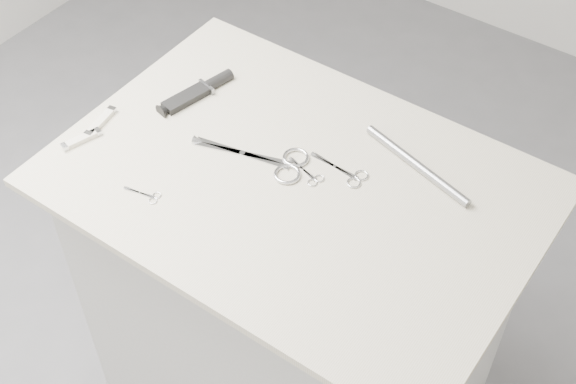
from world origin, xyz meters
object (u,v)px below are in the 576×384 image
Objects in this scene: sheathed_knife at (201,90)px; pocket_knife_a at (101,122)px; large_shears at (274,161)px; embroidery_scissors_b at (309,175)px; metal_rail at (417,165)px; pocket_knife_b at (81,139)px; embroidery_scissors_a at (348,174)px; plinth at (295,308)px; tiny_scissors at (147,195)px.

sheathed_knife reaches higher than pocket_knife_a.
large_shears is 2.68× the size of embroidery_scissors_b.
large_shears is at bearing -147.97° from metal_rail.
pocket_knife_b is at bearing -141.00° from embroidery_scissors_b.
embroidery_scissors_a is at bearing -80.34° from pocket_knife_a.
embroidery_scissors_a reaches higher than plinth.
plinth is at bearing -27.66° from large_shears.
sheathed_knife reaches higher than large_shears.
pocket_knife_a is at bearing -166.62° from plinth.
pocket_knife_b is (0.01, -0.06, -0.00)m from pocket_knife_a.
pocket_knife_a is (-0.53, -0.18, 0.00)m from embroidery_scissors_a.
embroidery_scissors_a is 0.42m from sheathed_knife.
sheathed_knife reaches higher than plinth.
large_shears reaches higher than plinth.
large_shears is at bearing -81.63° from pocket_knife_a.
embroidery_scissors_a is at bearing -46.67° from pocket_knife_b.
metal_rail is (0.64, 0.35, 0.00)m from pocket_knife_b.
sheathed_knife is at bearing -38.20° from pocket_knife_a.
tiny_scissors is (-0.16, -0.23, -0.00)m from large_shears.
metal_rail reaches higher than embroidery_scissors_b.
large_shears is 2.75× the size of pocket_knife_b.
embroidery_scissors_a is at bearing -137.34° from metal_rail.
sheathed_knife is at bearing -3.77° from pocket_knife_b.
sheathed_knife reaches higher than tiny_scissors.
tiny_scissors is at bearing -136.74° from plinth.
embroidery_scissors_b is at bearing -138.89° from embroidery_scissors_a.
sheathed_knife is at bearing 163.15° from plinth.
pocket_knife_a reaches higher than embroidery_scissors_b.
pocket_knife_a is at bearing 143.97° from tiny_scissors.
metal_rail is (0.41, 0.39, 0.01)m from tiny_scissors.
tiny_scissors is at bearing -139.22° from large_shears.
pocket_knife_a and pocket_knife_b have the same top height.
pocket_knife_b is at bearing -168.36° from large_shears.
embroidery_scissors_b is 0.50× the size of sheathed_knife.
sheathed_knife is (-0.11, 0.31, 0.01)m from tiny_scissors.
embroidery_scissors_b is (0.08, 0.01, -0.00)m from large_shears.
embroidery_scissors_a is 0.08m from embroidery_scissors_b.
embroidery_scissors_b is 0.91× the size of pocket_knife_a.
metal_rail reaches higher than pocket_knife_b.
sheathed_knife reaches higher than pocket_knife_b.
tiny_scissors is at bearing -119.45° from embroidery_scissors_b.
pocket_knife_b reaches higher than tiny_scissors.
metal_rail is (0.11, 0.10, 0.01)m from embroidery_scissors_a.
embroidery_scissors_b is at bearing -88.86° from sheathed_knife.
sheathed_knife is 0.24m from pocket_knife_a.
plinth is at bearing 31.47° from tiny_scissors.
sheathed_knife is at bearing 98.15° from tiny_scissors.
metal_rail is at bearing -68.95° from sheathed_knife.
pocket_knife_a is at bearing 22.76° from pocket_knife_b.
embroidery_scissors_a is 0.15m from metal_rail.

